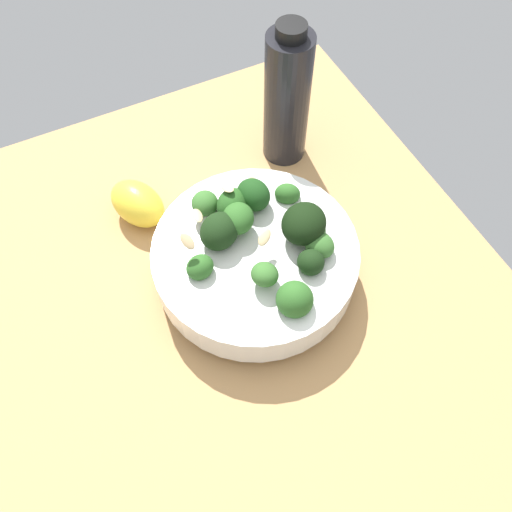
% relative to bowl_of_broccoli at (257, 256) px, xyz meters
% --- Properties ---
extents(ground_plane, '(0.60, 0.60, 0.03)m').
position_rel_bowl_of_broccoli_xyz_m(ground_plane, '(-0.05, 0.00, -0.05)').
color(ground_plane, tan).
extents(bowl_of_broccoli, '(0.20, 0.20, 0.09)m').
position_rel_bowl_of_broccoli_xyz_m(bowl_of_broccoli, '(0.00, 0.00, 0.00)').
color(bowl_of_broccoli, white).
rests_on(bowl_of_broccoli, ground_plane).
extents(lemon_wedge, '(0.07, 0.08, 0.05)m').
position_rel_bowl_of_broccoli_xyz_m(lemon_wedge, '(-0.08, 0.12, -0.01)').
color(lemon_wedge, yellow).
rests_on(lemon_wedge, ground_plane).
extents(bottle_tall, '(0.05, 0.05, 0.17)m').
position_rel_bowl_of_broccoli_xyz_m(bottle_tall, '(0.11, 0.14, 0.05)').
color(bottle_tall, black).
rests_on(bottle_tall, ground_plane).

